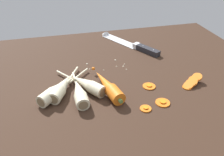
{
  "coord_description": "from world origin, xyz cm",
  "views": [
    {
      "loc": [
        -16.67,
        -68.82,
        44.62
      ],
      "look_at": [
        0.0,
        -2.0,
        1.5
      ],
      "focal_mm": 38.48,
      "sensor_mm": 36.0,
      "label": 1
    }
  ],
  "objects_px": {
    "carrot_slice_stack": "(192,82)",
    "parsnip_mid_right": "(79,92)",
    "parsnip_front": "(62,87)",
    "parsnip_back": "(86,84)",
    "carrot_slice_stray_mid": "(163,102)",
    "chefs_knife": "(127,43)",
    "whole_carrot": "(108,86)",
    "carrot_slice_stray_far": "(149,86)",
    "parsnip_mid_left": "(58,89)",
    "carrot_slice_stray_near": "(146,108)"
  },
  "relations": [
    {
      "from": "parsnip_mid_left",
      "to": "carrot_slice_stray_mid",
      "type": "bearing_deg",
      "value": -22.06
    },
    {
      "from": "carrot_slice_stray_near",
      "to": "parsnip_back",
      "type": "bearing_deg",
      "value": 136.7
    },
    {
      "from": "whole_carrot",
      "to": "parsnip_front",
      "type": "height_order",
      "value": "whole_carrot"
    },
    {
      "from": "chefs_knife",
      "to": "parsnip_front",
      "type": "height_order",
      "value": "parsnip_front"
    },
    {
      "from": "chefs_knife",
      "to": "carrot_slice_stray_mid",
      "type": "distance_m",
      "value": 0.44
    },
    {
      "from": "parsnip_mid_right",
      "to": "carrot_slice_stray_mid",
      "type": "relative_size",
      "value": 4.7
    },
    {
      "from": "whole_carrot",
      "to": "carrot_slice_stray_far",
      "type": "height_order",
      "value": "whole_carrot"
    },
    {
      "from": "parsnip_mid_right",
      "to": "carrot_slice_stray_near",
      "type": "height_order",
      "value": "parsnip_mid_right"
    },
    {
      "from": "parsnip_front",
      "to": "carrot_slice_stray_mid",
      "type": "height_order",
      "value": "parsnip_front"
    },
    {
      "from": "parsnip_front",
      "to": "parsnip_mid_left",
      "type": "xyz_separation_m",
      "value": [
        -0.01,
        -0.01,
        -0.0
      ]
    },
    {
      "from": "parsnip_mid_right",
      "to": "parsnip_back",
      "type": "xyz_separation_m",
      "value": [
        0.03,
        0.04,
        -0.0
      ]
    },
    {
      "from": "carrot_slice_stack",
      "to": "carrot_slice_stray_near",
      "type": "distance_m",
      "value": 0.21
    },
    {
      "from": "carrot_slice_stray_near",
      "to": "carrot_slice_stray_mid",
      "type": "distance_m",
      "value": 0.06
    },
    {
      "from": "whole_carrot",
      "to": "carrot_slice_stray_mid",
      "type": "height_order",
      "value": "whole_carrot"
    },
    {
      "from": "carrot_slice_stray_far",
      "to": "parsnip_mid_left",
      "type": "bearing_deg",
      "value": 174.33
    },
    {
      "from": "whole_carrot",
      "to": "parsnip_mid_right",
      "type": "bearing_deg",
      "value": -172.64
    },
    {
      "from": "parsnip_back",
      "to": "carrot_slice_stray_mid",
      "type": "relative_size",
      "value": 4.43
    },
    {
      "from": "parsnip_front",
      "to": "carrot_slice_stray_near",
      "type": "xyz_separation_m",
      "value": [
        0.23,
        -0.15,
        -0.02
      ]
    },
    {
      "from": "parsnip_back",
      "to": "carrot_slice_stray_far",
      "type": "bearing_deg",
      "value": -9.99
    },
    {
      "from": "chefs_knife",
      "to": "parsnip_back",
      "type": "relative_size",
      "value": 1.64
    },
    {
      "from": "carrot_slice_stack",
      "to": "parsnip_mid_right",
      "type": "bearing_deg",
      "value": 177.3
    },
    {
      "from": "parsnip_front",
      "to": "carrot_slice_stack",
      "type": "distance_m",
      "value": 0.43
    },
    {
      "from": "parsnip_mid_left",
      "to": "carrot_slice_stray_near",
      "type": "height_order",
      "value": "parsnip_mid_left"
    },
    {
      "from": "whole_carrot",
      "to": "carrot_slice_stray_far",
      "type": "distance_m",
      "value": 0.14
    },
    {
      "from": "carrot_slice_stray_mid",
      "to": "carrot_slice_stack",
      "type": "bearing_deg",
      "value": 27.19
    },
    {
      "from": "carrot_slice_stack",
      "to": "carrot_slice_stray_near",
      "type": "xyz_separation_m",
      "value": [
        -0.2,
        -0.08,
        -0.01
      ]
    },
    {
      "from": "parsnip_front",
      "to": "carrot_slice_stack",
      "type": "bearing_deg",
      "value": -8.26
    },
    {
      "from": "chefs_knife",
      "to": "carrot_slice_stray_far",
      "type": "bearing_deg",
      "value": -94.71
    },
    {
      "from": "parsnip_mid_right",
      "to": "carrot_slice_stray_far",
      "type": "height_order",
      "value": "parsnip_mid_right"
    },
    {
      "from": "parsnip_front",
      "to": "parsnip_mid_right",
      "type": "xyz_separation_m",
      "value": [
        0.05,
        -0.04,
        0.0
      ]
    },
    {
      "from": "chefs_knife",
      "to": "parsnip_front",
      "type": "relative_size",
      "value": 1.58
    },
    {
      "from": "chefs_knife",
      "to": "carrot_slice_stack",
      "type": "xyz_separation_m",
      "value": [
        0.11,
        -0.37,
        0.0
      ]
    },
    {
      "from": "parsnip_mid_right",
      "to": "carrot_slice_stray_far",
      "type": "relative_size",
      "value": 4.86
    },
    {
      "from": "carrot_slice_stray_near",
      "to": "carrot_slice_stray_far",
      "type": "bearing_deg",
      "value": 63.71
    },
    {
      "from": "parsnip_mid_left",
      "to": "carrot_slice_stack",
      "type": "xyz_separation_m",
      "value": [
        0.44,
        -0.05,
        -0.01
      ]
    },
    {
      "from": "parsnip_back",
      "to": "carrot_slice_stray_near",
      "type": "relative_size",
      "value": 5.78
    },
    {
      "from": "parsnip_back",
      "to": "whole_carrot",
      "type": "bearing_deg",
      "value": -23.72
    },
    {
      "from": "whole_carrot",
      "to": "carrot_slice_stack",
      "type": "relative_size",
      "value": 2.66
    },
    {
      "from": "parsnip_front",
      "to": "whole_carrot",
      "type": "bearing_deg",
      "value": -12.74
    },
    {
      "from": "carrot_slice_stack",
      "to": "carrot_slice_stray_far",
      "type": "height_order",
      "value": "carrot_slice_stack"
    },
    {
      "from": "parsnip_back",
      "to": "parsnip_front",
      "type": "bearing_deg",
      "value": 177.49
    },
    {
      "from": "chefs_knife",
      "to": "parsnip_back",
      "type": "distance_m",
      "value": 0.39
    },
    {
      "from": "chefs_knife",
      "to": "whole_carrot",
      "type": "distance_m",
      "value": 0.38
    },
    {
      "from": "chefs_knife",
      "to": "parsnip_back",
      "type": "bearing_deg",
      "value": -126.56
    },
    {
      "from": "carrot_slice_stray_far",
      "to": "parsnip_front",
      "type": "bearing_deg",
      "value": 172.02
    },
    {
      "from": "carrot_slice_stray_near",
      "to": "carrot_slice_stray_far",
      "type": "distance_m",
      "value": 0.12
    },
    {
      "from": "whole_carrot",
      "to": "parsnip_mid_right",
      "type": "xyz_separation_m",
      "value": [
        -0.09,
        -0.01,
        -0.0
      ]
    },
    {
      "from": "carrot_slice_stray_near",
      "to": "parsnip_mid_right",
      "type": "bearing_deg",
      "value": 150.3
    },
    {
      "from": "carrot_slice_stray_mid",
      "to": "carrot_slice_stray_far",
      "type": "relative_size",
      "value": 1.03
    },
    {
      "from": "parsnip_front",
      "to": "parsnip_mid_left",
      "type": "relative_size",
      "value": 1.05
    }
  ]
}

